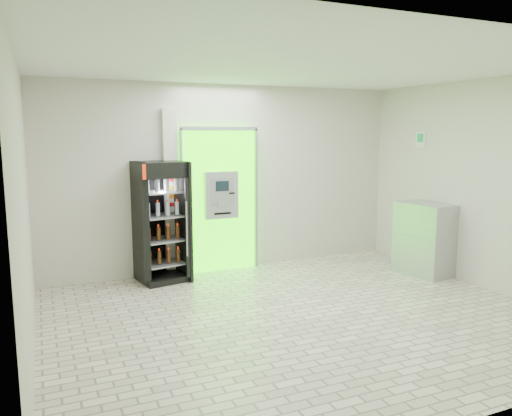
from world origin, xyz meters
TOP-DOWN VIEW (x-y plane):
  - ground at (0.00, 0.00)m, footprint 6.00×6.00m
  - room_shell at (0.00, 0.00)m, footprint 6.00×6.00m
  - atm_assembly at (-0.20, 2.41)m, footprint 1.30×0.24m
  - pillar at (-0.98, 2.45)m, footprint 0.22×0.11m
  - beverage_cooler at (-1.20, 2.19)m, footprint 0.78×0.74m
  - steel_cabinet at (2.70, 0.88)m, footprint 0.69×0.93m
  - exit_sign at (2.99, 1.40)m, footprint 0.02×0.22m

SIDE VIEW (x-z plane):
  - ground at x=0.00m, z-range 0.00..0.00m
  - steel_cabinet at x=2.70m, z-range 0.00..1.14m
  - beverage_cooler at x=-1.20m, z-range -0.04..1.78m
  - atm_assembly at x=-0.20m, z-range 0.01..2.34m
  - pillar at x=-0.98m, z-range 0.00..2.60m
  - room_shell at x=0.00m, z-range -1.16..4.84m
  - exit_sign at x=2.99m, z-range 1.99..2.25m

